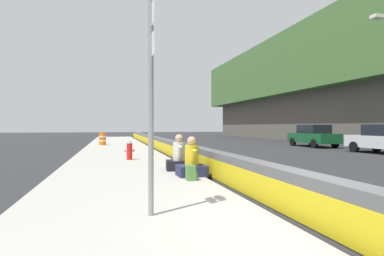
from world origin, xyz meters
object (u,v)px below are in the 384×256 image
Objects in this scene: backpack at (191,173)px; parked_car_fourth at (313,136)px; seated_person_foreground at (192,164)px; fire_hydrant at (129,149)px; route_sign_post at (151,90)px; construction_barrel at (102,139)px; seated_person_middle at (179,159)px.

backpack is 0.09× the size of parked_car_fourth.
fire_hydrant is at bearing 17.16° from seated_person_foreground.
construction_barrel is (19.95, 1.29, -1.59)m from route_sign_post.
seated_person_middle is 16.90m from parked_car_fourth.
seated_person_foreground is at bearing -176.00° from seated_person_middle.
parked_car_fourth is at bearing -46.80° from seated_person_foreground.
fire_hydrant is 0.93× the size of construction_barrel.
fire_hydrant is 0.19× the size of parked_car_fourth.
seated_person_foreground is 0.75m from backpack.
construction_barrel is 16.37m from parked_car_fourth.
parked_car_fourth is at bearing -104.38° from construction_barrel.
seated_person_foreground is at bearing 133.20° from parked_car_fourth.
route_sign_post is 3.88m from backpack.
parked_car_fourth reaches higher than backpack.
construction_barrel is at bearing 10.90° from seated_person_middle.
backpack is (-2.02, 0.11, -0.18)m from seated_person_middle.
construction_barrel is at bearing 75.62° from parked_car_fourth.
parked_car_fourth is (7.17, -14.43, 0.27)m from fire_hydrant.
fire_hydrant is at bearing 116.44° from parked_car_fourth.
route_sign_post is at bearing 154.44° from backpack.
seated_person_foreground is at bearing -15.77° from backpack.
route_sign_post reaches higher than seated_person_middle.
seated_person_foreground is 0.98× the size of seated_person_middle.
seated_person_foreground is 2.92× the size of backpack.
construction_barrel is (16.88, 2.76, 0.28)m from backpack.
route_sign_post is 4.09× the size of fire_hydrant.
seated_person_middle is 2.03m from backpack.
parked_car_fourth is (12.12, -12.90, 0.36)m from seated_person_foreground.
construction_barrel reaches higher than fire_hydrant.
seated_person_middle is at bearing -158.43° from fire_hydrant.
backpack is (-5.64, -1.33, -0.25)m from fire_hydrant.
fire_hydrant is 5.80m from backpack.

